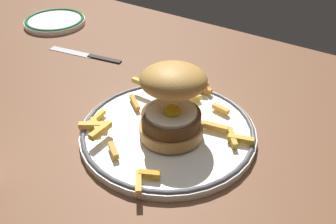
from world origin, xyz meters
The scene contains 6 objects.
ground_plane centered at (0.00, 0.00, -2.00)cm, with size 145.77×80.01×4.00cm, color brown.
dinner_plate centered at (5.36, -3.77, 0.84)cm, with size 28.08×28.08×1.60cm.
burger centered at (6.20, -3.83, 7.37)cm, with size 13.86×14.13×11.76cm.
fries_pile centered at (3.44, -2.33, 2.44)cm, with size 24.96×28.83×2.94cm.
side_plate centered at (-44.10, 17.68, 0.83)cm, with size 15.34×15.34×1.60cm.
knife centered at (-24.02, 9.46, 0.26)cm, with size 17.98×4.69×0.70cm.
Camera 1 is at (31.96, -43.41, 38.84)cm, focal length 40.73 mm.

